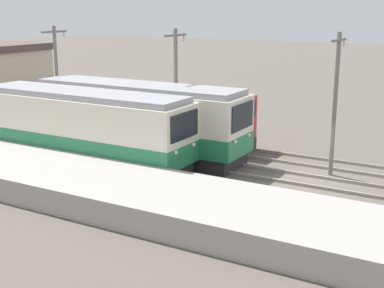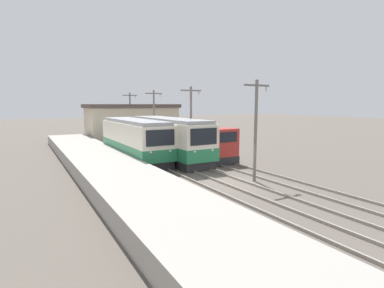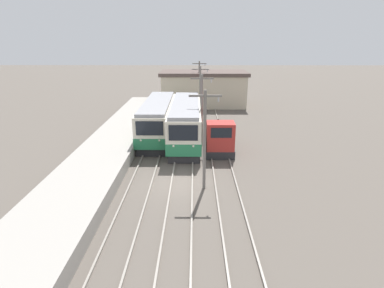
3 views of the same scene
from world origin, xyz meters
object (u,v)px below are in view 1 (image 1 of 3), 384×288
object	(u,v)px
catenary_mast_near	(335,99)
catenary_mast_mid	(176,86)
catenary_mast_far	(57,76)
commuter_train_center	(138,122)
commuter_train_left	(83,131)
shunting_locomotive	(210,127)

from	to	relation	value
catenary_mast_near	catenary_mast_mid	distance (m)	8.42
catenary_mast_far	catenary_mast_mid	bearing A→B (deg)	-90.00
commuter_train_center	catenary_mast_near	distance (m)	10.15
commuter_train_left	shunting_locomotive	distance (m)	7.06
shunting_locomotive	catenary_mast_near	distance (m)	7.68
commuter_train_center	shunting_locomotive	xyz separation A→B (m)	(3.00, -2.72, -0.54)
catenary_mast_near	commuter_train_center	bearing A→B (deg)	98.69
commuter_train_left	shunting_locomotive	world-z (taller)	commuter_train_left
shunting_locomotive	catenary_mast_near	xyz separation A→B (m)	(-1.49, -7.14, 2.38)
catenary_mast_near	catenary_mast_far	distance (m)	16.84
commuter_train_left	catenary_mast_mid	size ratio (longest dim) A/B	1.79
catenary_mast_near	catenary_mast_mid	size ratio (longest dim) A/B	1.00
shunting_locomotive	catenary_mast_mid	xyz separation A→B (m)	(-1.49, 1.27, 2.38)
catenary_mast_near	catenary_mast_mid	xyz separation A→B (m)	(0.00, 8.42, 0.00)
commuter_train_left	catenary_mast_near	distance (m)	12.09
shunting_locomotive	catenary_mast_far	distance (m)	10.09
commuter_train_center	catenary_mast_mid	world-z (taller)	catenary_mast_mid
commuter_train_center	catenary_mast_mid	distance (m)	2.78
catenary_mast_far	shunting_locomotive	bearing A→B (deg)	-81.25
catenary_mast_far	commuter_train_center	bearing A→B (deg)	-102.20
commuter_train_left	catenary_mast_far	world-z (taller)	catenary_mast_far
catenary_mast_far	catenary_mast_near	bearing A→B (deg)	-90.00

